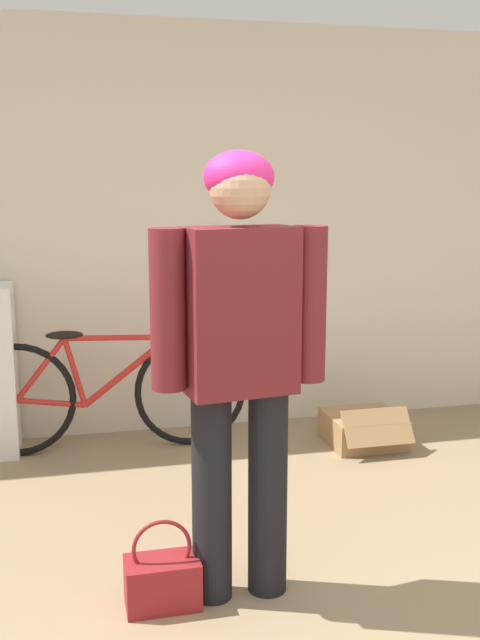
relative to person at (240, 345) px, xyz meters
name	(u,v)px	position (x,y,z in m)	size (l,w,h in m)	color
wall_back	(185,232)	(0.14, 2.09, 0.28)	(8.00, 0.07, 2.60)	beige
person	(240,345)	(0.00, 0.00, 0.00)	(0.68, 0.27, 1.75)	black
bicycle	(105,391)	(-0.42, 1.74, -0.65)	(1.73, 0.46, 0.77)	black
handbag	(162,580)	(-0.32, -0.02, -0.92)	(0.29, 0.18, 0.36)	maroon
cardboard_box	(363,429)	(1.15, 1.49, -0.93)	(0.45, 0.51, 0.27)	#A87F51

